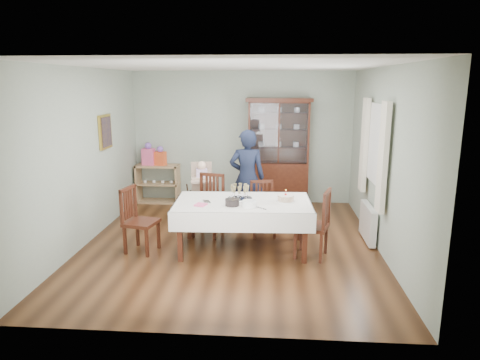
# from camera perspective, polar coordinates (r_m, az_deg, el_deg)

# --- Properties ---
(floor) EXTENTS (5.00, 5.00, 0.00)m
(floor) POSITION_cam_1_polar(r_m,az_deg,el_deg) (6.79, -1.25, -8.47)
(floor) COLOR #593319
(floor) RESTS_ON ground
(room_shell) EXTENTS (5.00, 5.00, 5.00)m
(room_shell) POSITION_cam_1_polar(r_m,az_deg,el_deg) (6.89, -0.89, 6.50)
(room_shell) COLOR #9EAA99
(room_shell) RESTS_ON floor
(dining_table) EXTENTS (2.05, 1.23, 0.76)m
(dining_table) POSITION_cam_1_polar(r_m,az_deg,el_deg) (6.41, 0.39, -6.09)
(dining_table) COLOR #442011
(dining_table) RESTS_ON floor
(china_cabinet) EXTENTS (1.30, 0.48, 2.18)m
(china_cabinet) POSITION_cam_1_polar(r_m,az_deg,el_deg) (8.65, 5.12, 3.86)
(china_cabinet) COLOR #442011
(china_cabinet) RESTS_ON floor
(sideboard) EXTENTS (0.90, 0.38, 0.80)m
(sideboard) POSITION_cam_1_polar(r_m,az_deg,el_deg) (9.13, -10.86, -0.47)
(sideboard) COLOR tan
(sideboard) RESTS_ON floor
(picture_frame) EXTENTS (0.04, 0.48, 0.58)m
(picture_frame) POSITION_cam_1_polar(r_m,az_deg,el_deg) (7.68, -17.53, 6.15)
(picture_frame) COLOR gold
(picture_frame) RESTS_ON room_shell
(window) EXTENTS (0.04, 1.02, 1.22)m
(window) POSITION_cam_1_polar(r_m,az_deg,el_deg) (6.84, 17.84, 4.53)
(window) COLOR white
(window) RESTS_ON room_shell
(curtain_left) EXTENTS (0.07, 0.30, 1.55)m
(curtain_left) POSITION_cam_1_polar(r_m,az_deg,el_deg) (6.25, 18.53, 2.82)
(curtain_left) COLOR silver
(curtain_left) RESTS_ON room_shell
(curtain_right) EXTENTS (0.07, 0.30, 1.55)m
(curtain_right) POSITION_cam_1_polar(r_m,az_deg,el_deg) (7.44, 16.25, 4.48)
(curtain_right) COLOR silver
(curtain_right) RESTS_ON room_shell
(radiator) EXTENTS (0.10, 0.80, 0.55)m
(radiator) POSITION_cam_1_polar(r_m,az_deg,el_deg) (7.11, 16.68, -5.47)
(radiator) COLOR white
(radiator) RESTS_ON floor
(chair_far_left) EXTENTS (0.55, 0.55, 1.00)m
(chair_far_left) POSITION_cam_1_polar(r_m,az_deg,el_deg) (7.09, -4.24, -4.99)
(chair_far_left) COLOR #442011
(chair_far_left) RESTS_ON floor
(chair_far_right) EXTENTS (0.47, 0.47, 0.89)m
(chair_far_right) POSITION_cam_1_polar(r_m,az_deg,el_deg) (7.06, 3.06, -5.33)
(chair_far_right) COLOR #442011
(chair_far_right) RESTS_ON floor
(chair_end_left) EXTENTS (0.52, 0.52, 0.97)m
(chair_end_left) POSITION_cam_1_polar(r_m,az_deg,el_deg) (6.57, -13.11, -6.84)
(chair_end_left) COLOR #442011
(chair_end_left) RESTS_ON floor
(chair_end_right) EXTENTS (0.56, 0.56, 1.00)m
(chair_end_right) POSITION_cam_1_polar(r_m,az_deg,el_deg) (6.29, 9.64, -7.50)
(chair_end_right) COLOR #442011
(chair_end_right) RESTS_ON floor
(woman) EXTENTS (0.63, 0.43, 1.69)m
(woman) POSITION_cam_1_polar(r_m,az_deg,el_deg) (7.47, 0.95, 0.31)
(woman) COLOR black
(woman) RESTS_ON floor
(high_chair) EXTENTS (0.59, 0.59, 1.12)m
(high_chair) POSITION_cam_1_polar(r_m,az_deg,el_deg) (7.69, -5.05, -2.51)
(high_chair) COLOR black
(high_chair) RESTS_ON floor
(champagne_tray) EXTENTS (0.37, 0.37, 0.22)m
(champagne_tray) POSITION_cam_1_polar(r_m,az_deg,el_deg) (6.39, -0.02, -1.99)
(champagne_tray) COLOR silver
(champagne_tray) RESTS_ON dining_table
(birthday_cake) EXTENTS (0.27, 0.27, 0.19)m
(birthday_cake) POSITION_cam_1_polar(r_m,az_deg,el_deg) (6.31, 6.11, -2.46)
(birthday_cake) COLOR white
(birthday_cake) RESTS_ON dining_table
(plate_stack_dark) EXTENTS (0.20, 0.20, 0.10)m
(plate_stack_dark) POSITION_cam_1_polar(r_m,az_deg,el_deg) (6.08, -1.05, -2.99)
(plate_stack_dark) COLOR black
(plate_stack_dark) RESTS_ON dining_table
(plate_stack_white) EXTENTS (0.25, 0.25, 0.09)m
(plate_stack_white) POSITION_cam_1_polar(r_m,az_deg,el_deg) (6.01, 1.24, -3.19)
(plate_stack_white) COLOR white
(plate_stack_white) RESTS_ON dining_table
(napkin_stack) EXTENTS (0.19, 0.19, 0.02)m
(napkin_stack) POSITION_cam_1_polar(r_m,az_deg,el_deg) (6.12, -5.27, -3.30)
(napkin_stack) COLOR #E65486
(napkin_stack) RESTS_ON dining_table
(cutlery) EXTENTS (0.17, 0.20, 0.01)m
(cutlery) POSITION_cam_1_polar(r_m,az_deg,el_deg) (6.30, -4.79, -2.86)
(cutlery) COLOR silver
(cutlery) RESTS_ON dining_table
(cake_knife) EXTENTS (0.20, 0.19, 0.01)m
(cake_knife) POSITION_cam_1_polar(r_m,az_deg,el_deg) (5.97, 2.63, -3.72)
(cake_knife) COLOR silver
(cake_knife) RESTS_ON dining_table
(gift_bag_pink) EXTENTS (0.27, 0.19, 0.47)m
(gift_bag_pink) POSITION_cam_1_polar(r_m,az_deg,el_deg) (9.04, -12.10, 3.27)
(gift_bag_pink) COLOR #E65486
(gift_bag_pink) RESTS_ON sideboard
(gift_bag_orange) EXTENTS (0.24, 0.20, 0.40)m
(gift_bag_orange) POSITION_cam_1_polar(r_m,az_deg,el_deg) (8.98, -10.57, 3.07)
(gift_bag_orange) COLOR #E55224
(gift_bag_orange) RESTS_ON sideboard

